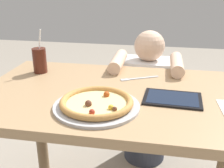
% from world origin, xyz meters
% --- Properties ---
extents(dining_table, '(1.29, 0.76, 0.75)m').
position_xyz_m(dining_table, '(0.00, 0.00, 0.63)').
color(dining_table, tan).
rests_on(dining_table, ground).
extents(pizza_near, '(0.34, 0.34, 0.04)m').
position_xyz_m(pizza_near, '(-0.07, -0.17, 0.77)').
color(pizza_near, '#B7B7BC').
rests_on(pizza_near, dining_table).
extents(drink_cup_colored, '(0.07, 0.07, 0.23)m').
position_xyz_m(drink_cup_colored, '(-0.47, 0.20, 0.82)').
color(drink_cup_colored, '#4C1E14').
rests_on(drink_cup_colored, dining_table).
extents(fork, '(0.19, 0.11, 0.00)m').
position_xyz_m(fork, '(0.06, 0.19, 0.75)').
color(fork, silver).
rests_on(fork, dining_table).
extents(tablet, '(0.25, 0.18, 0.01)m').
position_xyz_m(tablet, '(0.22, -0.04, 0.75)').
color(tablet, black).
rests_on(tablet, dining_table).
extents(diner_seated, '(0.40, 0.51, 0.92)m').
position_xyz_m(diner_seated, '(0.09, 0.58, 0.43)').
color(diner_seated, '#333847').
rests_on(diner_seated, ground).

